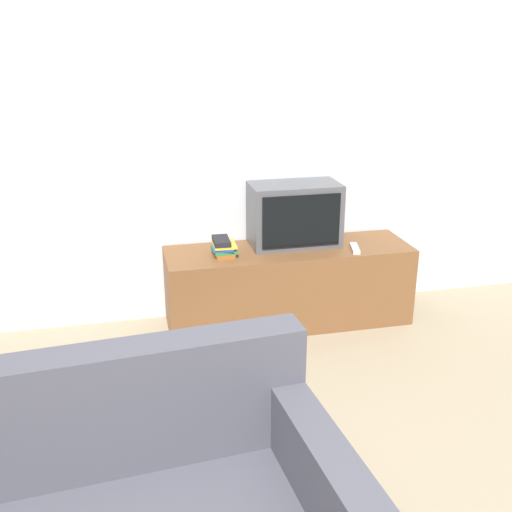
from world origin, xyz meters
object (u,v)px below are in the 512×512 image
Objects in this scene: remote_on_stand at (355,248)px; book_stack at (223,247)px; television at (294,214)px; tv_stand at (288,286)px.

book_stack is at bearing 174.50° from remote_on_stand.
television is 0.48m from remote_on_stand.
tv_stand is at bearing -124.40° from television.
television is at bearing 13.53° from book_stack.
remote_on_stand is at bearing -16.57° from tv_stand.
remote_on_stand is (0.44, -0.13, 0.29)m from tv_stand.
remote_on_stand is at bearing -29.78° from television.
tv_stand is 0.59m from book_stack.
book_stack is 0.92m from remote_on_stand.
remote_on_stand is (0.38, -0.22, -0.21)m from television.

